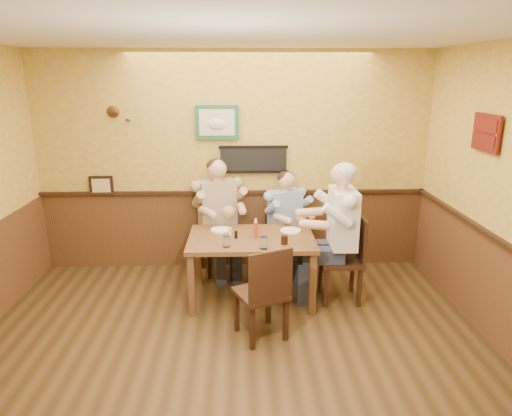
{
  "coord_description": "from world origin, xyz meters",
  "views": [
    {
      "loc": [
        0.1,
        -3.29,
        2.48
      ],
      "look_at": [
        0.25,
        1.45,
        1.1
      ],
      "focal_mm": 32.0,
      "sensor_mm": 36.0,
      "label": 1
    }
  ],
  "objects_px": {
    "water_glass_mid": "(264,243)",
    "salt_shaker": "(230,231)",
    "water_glass_left": "(227,242)",
    "chair_right_end": "(341,259)",
    "dining_table": "(251,245)",
    "hot_sauce_bottle": "(256,229)",
    "diner_blue_polo": "(285,227)",
    "chair_back_left": "(218,237)",
    "chair_back_right": "(284,240)",
    "cola_tumbler": "(284,240)",
    "pepper_shaker": "(236,235)",
    "diner_tan_shirt": "(218,222)",
    "chair_near_side": "(261,291)",
    "diner_white_elder": "(342,241)"
  },
  "relations": [
    {
      "from": "water_glass_mid",
      "to": "salt_shaker",
      "type": "height_order",
      "value": "water_glass_mid"
    },
    {
      "from": "salt_shaker",
      "to": "water_glass_left",
      "type": "bearing_deg",
      "value": -94.41
    },
    {
      "from": "chair_right_end",
      "to": "water_glass_left",
      "type": "bearing_deg",
      "value": -78.47
    },
    {
      "from": "water_glass_mid",
      "to": "dining_table",
      "type": "bearing_deg",
      "value": 108.38
    },
    {
      "from": "hot_sauce_bottle",
      "to": "chair_right_end",
      "type": "bearing_deg",
      "value": -1.83
    },
    {
      "from": "diner_blue_polo",
      "to": "water_glass_mid",
      "type": "bearing_deg",
      "value": -129.98
    },
    {
      "from": "water_glass_left",
      "to": "diner_blue_polo",
      "type": "bearing_deg",
      "value": 56.54
    },
    {
      "from": "dining_table",
      "to": "water_glass_left",
      "type": "distance_m",
      "value": 0.43
    },
    {
      "from": "chair_back_left",
      "to": "hot_sauce_bottle",
      "type": "distance_m",
      "value": 1.0
    },
    {
      "from": "salt_shaker",
      "to": "chair_back_right",
      "type": "bearing_deg",
      "value": 46.64
    },
    {
      "from": "chair_right_end",
      "to": "cola_tumbler",
      "type": "bearing_deg",
      "value": -73.79
    },
    {
      "from": "water_glass_mid",
      "to": "salt_shaker",
      "type": "bearing_deg",
      "value": 130.59
    },
    {
      "from": "chair_back_left",
      "to": "pepper_shaker",
      "type": "relative_size",
      "value": 11.1
    },
    {
      "from": "diner_blue_polo",
      "to": "cola_tumbler",
      "type": "bearing_deg",
      "value": -119.72
    },
    {
      "from": "pepper_shaker",
      "to": "diner_tan_shirt",
      "type": "bearing_deg",
      "value": 106.74
    },
    {
      "from": "chair_right_end",
      "to": "salt_shaker",
      "type": "height_order",
      "value": "chair_right_end"
    },
    {
      "from": "dining_table",
      "to": "hot_sauce_bottle",
      "type": "bearing_deg",
      "value": -29.59
    },
    {
      "from": "chair_back_right",
      "to": "chair_right_end",
      "type": "relative_size",
      "value": 0.83
    },
    {
      "from": "water_glass_left",
      "to": "hot_sauce_bottle",
      "type": "distance_m",
      "value": 0.42
    },
    {
      "from": "chair_right_end",
      "to": "pepper_shaker",
      "type": "distance_m",
      "value": 1.21
    },
    {
      "from": "dining_table",
      "to": "hot_sauce_bottle",
      "type": "xyz_separation_m",
      "value": [
        0.05,
        -0.03,
        0.19
      ]
    },
    {
      "from": "hot_sauce_bottle",
      "to": "pepper_shaker",
      "type": "bearing_deg",
      "value": -177.14
    },
    {
      "from": "chair_back_right",
      "to": "salt_shaker",
      "type": "relative_size",
      "value": 9.03
    },
    {
      "from": "chair_back_right",
      "to": "cola_tumbler",
      "type": "bearing_deg",
      "value": -119.72
    },
    {
      "from": "chair_back_right",
      "to": "hot_sauce_bottle",
      "type": "xyz_separation_m",
      "value": [
        -0.4,
        -0.81,
        0.43
      ]
    },
    {
      "from": "chair_right_end",
      "to": "hot_sauce_bottle",
      "type": "relative_size",
      "value": 5.06
    },
    {
      "from": "chair_right_end",
      "to": "salt_shaker",
      "type": "bearing_deg",
      "value": -94.4
    },
    {
      "from": "hot_sauce_bottle",
      "to": "water_glass_left",
      "type": "bearing_deg",
      "value": -139.47
    },
    {
      "from": "dining_table",
      "to": "salt_shaker",
      "type": "relative_size",
      "value": 15.14
    },
    {
      "from": "chair_near_side",
      "to": "hot_sauce_bottle",
      "type": "xyz_separation_m",
      "value": [
        -0.02,
        0.77,
        0.37
      ]
    },
    {
      "from": "diner_blue_polo",
      "to": "diner_white_elder",
      "type": "distance_m",
      "value": 1.02
    },
    {
      "from": "salt_shaker",
      "to": "dining_table",
      "type": "bearing_deg",
      "value": -13.5
    },
    {
      "from": "dining_table",
      "to": "chair_near_side",
      "type": "xyz_separation_m",
      "value": [
        0.07,
        -0.8,
        -0.18
      ]
    },
    {
      "from": "dining_table",
      "to": "water_glass_left",
      "type": "relative_size",
      "value": 12.11
    },
    {
      "from": "water_glass_left",
      "to": "diner_white_elder",
      "type": "bearing_deg",
      "value": 10.63
    },
    {
      "from": "diner_blue_polo",
      "to": "salt_shaker",
      "type": "distance_m",
      "value": 1.02
    },
    {
      "from": "diner_white_elder",
      "to": "diner_tan_shirt",
      "type": "bearing_deg",
      "value": -119.47
    },
    {
      "from": "chair_back_left",
      "to": "cola_tumbler",
      "type": "relative_size",
      "value": 9.58
    },
    {
      "from": "chair_near_side",
      "to": "water_glass_mid",
      "type": "bearing_deg",
      "value": -120.77
    },
    {
      "from": "dining_table",
      "to": "chair_back_right",
      "type": "relative_size",
      "value": 1.68
    },
    {
      "from": "chair_back_left",
      "to": "diner_tan_shirt",
      "type": "height_order",
      "value": "diner_tan_shirt"
    },
    {
      "from": "diner_blue_polo",
      "to": "pepper_shaker",
      "type": "height_order",
      "value": "diner_blue_polo"
    },
    {
      "from": "chair_near_side",
      "to": "chair_back_right",
      "type": "bearing_deg",
      "value": -127.78
    },
    {
      "from": "cola_tumbler",
      "to": "pepper_shaker",
      "type": "relative_size",
      "value": 1.16
    },
    {
      "from": "dining_table",
      "to": "hot_sauce_bottle",
      "type": "relative_size",
      "value": 7.09
    },
    {
      "from": "dining_table",
      "to": "cola_tumbler",
      "type": "distance_m",
      "value": 0.44
    },
    {
      "from": "chair_back_left",
      "to": "diner_blue_polo",
      "type": "relative_size",
      "value": 0.79
    },
    {
      "from": "water_glass_left",
      "to": "pepper_shaker",
      "type": "bearing_deg",
      "value": 69.58
    },
    {
      "from": "hot_sauce_bottle",
      "to": "pepper_shaker",
      "type": "relative_size",
      "value": 2.33
    },
    {
      "from": "cola_tumbler",
      "to": "water_glass_mid",
      "type": "bearing_deg",
      "value": -151.12
    }
  ]
}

